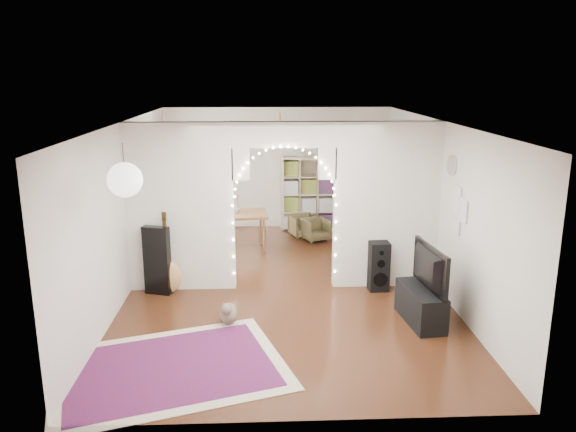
{
  "coord_description": "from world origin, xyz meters",
  "views": [
    {
      "loc": [
        -0.33,
        -8.74,
        3.43
      ],
      "look_at": [
        0.07,
        0.3,
        1.12
      ],
      "focal_mm": 35.0,
      "sensor_mm": 36.0,
      "label": 1
    }
  ],
  "objects_px": {
    "acoustic_guitar": "(167,264)",
    "media_console": "(421,305)",
    "dining_table": "(236,217)",
    "dining_chair_left": "(303,226)",
    "dining_chair_right": "(316,230)",
    "bookcase": "(317,193)",
    "floor_speaker": "(379,266)"
  },
  "relations": [
    {
      "from": "acoustic_guitar",
      "to": "bookcase",
      "type": "height_order",
      "value": "bookcase"
    },
    {
      "from": "acoustic_guitar",
      "to": "dining_table",
      "type": "xyz_separation_m",
      "value": [
        1.0,
        2.23,
        0.19
      ]
    },
    {
      "from": "acoustic_guitar",
      "to": "dining_chair_left",
      "type": "bearing_deg",
      "value": 71.71
    },
    {
      "from": "floor_speaker",
      "to": "dining_table",
      "type": "relative_size",
      "value": 0.63
    },
    {
      "from": "acoustic_guitar",
      "to": "media_console",
      "type": "distance_m",
      "value": 3.95
    },
    {
      "from": "dining_chair_left",
      "to": "dining_chair_right",
      "type": "height_order",
      "value": "dining_chair_left"
    },
    {
      "from": "bookcase",
      "to": "dining_chair_left",
      "type": "bearing_deg",
      "value": -107.55
    },
    {
      "from": "dining_chair_left",
      "to": "dining_chair_right",
      "type": "bearing_deg",
      "value": -69.09
    },
    {
      "from": "dining_table",
      "to": "dining_chair_right",
      "type": "relative_size",
      "value": 2.46
    },
    {
      "from": "media_console",
      "to": "dining_chair_right",
      "type": "bearing_deg",
      "value": 98.19
    },
    {
      "from": "media_console",
      "to": "dining_chair_right",
      "type": "height_order",
      "value": "media_console"
    },
    {
      "from": "floor_speaker",
      "to": "dining_chair_left",
      "type": "distance_m",
      "value": 3.3
    },
    {
      "from": "floor_speaker",
      "to": "media_console",
      "type": "relative_size",
      "value": 0.81
    },
    {
      "from": "dining_table",
      "to": "dining_chair_right",
      "type": "bearing_deg",
      "value": 14.42
    },
    {
      "from": "acoustic_guitar",
      "to": "dining_chair_right",
      "type": "relative_size",
      "value": 2.2
    },
    {
      "from": "floor_speaker",
      "to": "bookcase",
      "type": "bearing_deg",
      "value": 97.07
    },
    {
      "from": "media_console",
      "to": "dining_table",
      "type": "bearing_deg",
      "value": 121.31
    },
    {
      "from": "acoustic_guitar",
      "to": "media_console",
      "type": "xyz_separation_m",
      "value": [
        3.74,
        -1.24,
        -0.25
      ]
    },
    {
      "from": "bookcase",
      "to": "floor_speaker",
      "type": "bearing_deg",
      "value": -67.69
    },
    {
      "from": "media_console",
      "to": "dining_chair_left",
      "type": "relative_size",
      "value": 1.91
    },
    {
      "from": "acoustic_guitar",
      "to": "dining_chair_left",
      "type": "distance_m",
      "value": 3.95
    },
    {
      "from": "media_console",
      "to": "dining_chair_left",
      "type": "xyz_separation_m",
      "value": [
        -1.35,
        4.37,
        -0.01
      ]
    },
    {
      "from": "dining_table",
      "to": "dining_chair_left",
      "type": "relative_size",
      "value": 2.42
    },
    {
      "from": "floor_speaker",
      "to": "dining_chair_right",
      "type": "distance_m",
      "value": 2.93
    },
    {
      "from": "floor_speaker",
      "to": "dining_chair_left",
      "type": "bearing_deg",
      "value": 105.02
    },
    {
      "from": "dining_chair_right",
      "to": "bookcase",
      "type": "bearing_deg",
      "value": 60.12
    },
    {
      "from": "media_console",
      "to": "dining_chair_right",
      "type": "xyz_separation_m",
      "value": [
        -1.11,
        4.06,
        -0.01
      ]
    },
    {
      "from": "dining_table",
      "to": "dining_chair_right",
      "type": "distance_m",
      "value": 1.8
    },
    {
      "from": "bookcase",
      "to": "media_console",
      "type": "bearing_deg",
      "value": -66.18
    },
    {
      "from": "floor_speaker",
      "to": "media_console",
      "type": "xyz_separation_m",
      "value": [
        0.35,
        -1.24,
        -0.15
      ]
    },
    {
      "from": "acoustic_guitar",
      "to": "floor_speaker",
      "type": "bearing_deg",
      "value": 18.97
    },
    {
      "from": "acoustic_guitar",
      "to": "media_console",
      "type": "bearing_deg",
      "value": 0.7
    }
  ]
}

